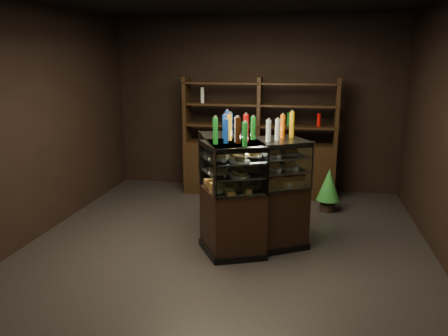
{
  "coord_description": "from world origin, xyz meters",
  "views": [
    {
      "loc": [
        0.93,
        -5.19,
        2.29
      ],
      "look_at": [
        -0.03,
        -0.23,
        1.02
      ],
      "focal_mm": 35.0,
      "sensor_mm": 36.0,
      "label": 1
    }
  ],
  "objects": [
    {
      "name": "room_shell",
      "position": [
        0.0,
        0.0,
        1.94
      ],
      "size": [
        5.02,
        5.02,
        3.01
      ],
      "color": "black",
      "rests_on": "ground"
    },
    {
      "name": "display_case",
      "position": [
        0.18,
        -0.1,
        0.46
      ],
      "size": [
        1.53,
        1.39,
        1.36
      ],
      "rotation": [
        0.0,
        0.0,
        -0.32
      ],
      "color": "black",
      "rests_on": "ground"
    },
    {
      "name": "ground",
      "position": [
        0.0,
        0.0,
        0.0
      ],
      "size": [
        5.0,
        5.0,
        0.0
      ],
      "primitive_type": "plane",
      "color": "black",
      "rests_on": "ground"
    },
    {
      "name": "potted_conifer",
      "position": [
        1.29,
        1.4,
        0.43
      ],
      "size": [
        0.35,
        0.35,
        0.76
      ],
      "rotation": [
        0.0,
        0.0,
        0.02
      ],
      "color": "black",
      "rests_on": "ground"
    },
    {
      "name": "bottles_top",
      "position": [
        0.18,
        -0.1,
        1.49
      ],
      "size": [
        1.0,
        1.0,
        0.3
      ],
      "color": "#B20C0A",
      "rests_on": "display_case"
    },
    {
      "name": "back_shelving",
      "position": [
        0.13,
        2.05,
        0.6
      ],
      "size": [
        2.56,
        0.45,
        2.0
      ],
      "rotation": [
        0.0,
        0.0,
        0.01
      ],
      "color": "black",
      "rests_on": "ground"
    },
    {
      "name": "food_display",
      "position": [
        0.18,
        -0.11,
        1.02
      ],
      "size": [
        1.16,
        1.14,
        0.42
      ],
      "color": "#CB9248",
      "rests_on": "display_case"
    }
  ]
}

